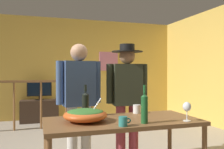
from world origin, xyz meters
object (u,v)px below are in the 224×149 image
(person_standing_right, at_px, (127,93))
(wine_bottle_green, at_px, (144,108))
(mug_teal, at_px, (123,121))
(person_standing_left, at_px, (79,95))
(framed_picture, at_px, (109,61))
(wine_glass, at_px, (187,107))
(salad_bowl, at_px, (85,115))
(flat_screen_tv, at_px, (39,89))
(serving_table, at_px, (122,126))
(tv_console, at_px, (39,111))
(wine_bottle_dark, at_px, (85,103))
(stair_railing, at_px, (50,97))
(mug_white, at_px, (137,109))

(person_standing_right, bearing_deg, wine_bottle_green, 84.46)
(mug_teal, distance_m, person_standing_left, 1.05)
(framed_picture, relative_size, wine_glass, 2.81)
(mug_teal, bearing_deg, person_standing_left, 102.81)
(salad_bowl, relative_size, mug_teal, 3.71)
(flat_screen_tv, bearing_deg, wine_bottle_green, -77.06)
(person_standing_right, bearing_deg, person_standing_left, 5.68)
(salad_bowl, height_order, wine_bottle_green, wine_bottle_green)
(serving_table, bearing_deg, wine_glass, -24.75)
(framed_picture, height_order, person_standing_left, framed_picture)
(framed_picture, distance_m, person_standing_left, 3.74)
(tv_console, xyz_separation_m, person_standing_right, (1.12, -3.12, 0.68))
(salad_bowl, height_order, wine_bottle_dark, wine_bottle_dark)
(salad_bowl, bearing_deg, wine_bottle_green, -24.92)
(flat_screen_tv, height_order, wine_bottle_dark, wine_bottle_dark)
(serving_table, xyz_separation_m, wine_bottle_dark, (-0.33, 0.30, 0.21))
(stair_railing, distance_m, flat_screen_tv, 0.78)
(stair_railing, height_order, person_standing_right, person_standing_right)
(wine_glass, relative_size, person_standing_left, 0.12)
(flat_screen_tv, xyz_separation_m, wine_bottle_dark, (0.47, -3.52, 0.08))
(tv_console, height_order, mug_teal, mug_teal)
(serving_table, xyz_separation_m, salad_bowl, (-0.38, 0.01, 0.14))
(stair_railing, height_order, wine_bottle_dark, stair_railing)
(person_standing_left, bearing_deg, flat_screen_tv, -87.11)
(framed_picture, distance_m, mug_white, 3.99)
(wine_glass, bearing_deg, wine_bottle_green, 175.76)
(salad_bowl, height_order, person_standing_right, person_standing_right)
(tv_console, height_order, wine_bottle_dark, wine_bottle_dark)
(framed_picture, distance_m, wine_glass, 4.48)
(stair_railing, bearing_deg, mug_teal, -81.93)
(wine_glass, bearing_deg, mug_white, 117.52)
(framed_picture, xyz_separation_m, person_standing_left, (-1.40, -3.41, -0.59))
(wine_glass, xyz_separation_m, mug_white, (-0.29, 0.56, -0.09))
(stair_railing, distance_m, person_standing_left, 2.38)
(mug_white, distance_m, mug_teal, 0.70)
(framed_picture, distance_m, mug_teal, 4.64)
(flat_screen_tv, height_order, person_standing_right, person_standing_right)
(tv_console, height_order, wine_glass, wine_glass)
(tv_console, bearing_deg, mug_teal, -80.44)
(salad_bowl, bearing_deg, serving_table, -1.02)
(framed_picture, relative_size, stair_railing, 0.19)
(person_standing_right, bearing_deg, flat_screen_tv, -64.41)
(tv_console, height_order, serving_table, serving_table)
(salad_bowl, bearing_deg, flat_screen_tv, 96.13)
(tv_console, bearing_deg, person_standing_right, -70.28)
(flat_screen_tv, height_order, mug_white, flat_screen_tv)
(person_standing_left, bearing_deg, mug_white, 139.63)
(stair_railing, height_order, mug_white, stair_railing)
(stair_railing, xyz_separation_m, salad_bowl, (0.19, -3.07, 0.13))
(tv_console, relative_size, flat_screen_tv, 1.55)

